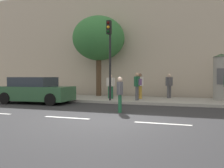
{
  "coord_description": "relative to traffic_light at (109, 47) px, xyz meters",
  "views": [
    {
      "loc": [
        2.84,
        -7.89,
        1.46
      ],
      "look_at": [
        -0.69,
        2.0,
        1.18
      ],
      "focal_mm": 39.99,
      "sensor_mm": 36.0,
      "label": 1
    }
  ],
  "objects": [
    {
      "name": "sidewalk_curb",
      "position": [
        2.0,
        1.76,
        -3.07
      ],
      "size": [
        36.0,
        4.0,
        0.15
      ],
      "primitive_type": "cube",
      "color": "#9E9B93",
      "rests_on": "ground_plane"
    },
    {
      "name": "pedestrian_tallest",
      "position": [
        -0.41,
        1.36,
        -2.11
      ],
      "size": [
        0.57,
        0.4,
        1.5
      ],
      "color": "#1E5938",
      "rests_on": "sidewalk_curb"
    },
    {
      "name": "pedestrian_with_backpack",
      "position": [
        2.95,
        2.95,
        -2.09
      ],
      "size": [
        0.41,
        0.62,
        1.54
      ],
      "color": "#4C4C51",
      "rests_on": "sidewalk_curb"
    },
    {
      "name": "ground_plane",
      "position": [
        2.0,
        -5.24,
        -3.14
      ],
      "size": [
        80.0,
        80.0,
        0.0
      ],
      "primitive_type": "plane",
      "color": "#2B2B2D"
    },
    {
      "name": "lane_markings",
      "position": [
        2.0,
        -5.24,
        -3.14
      ],
      "size": [
        25.8,
        0.16,
        0.01
      ],
      "color": "silver",
      "rests_on": "ground_plane"
    },
    {
      "name": "street_tree",
      "position": [
        -1.98,
        3.16,
        1.05
      ],
      "size": [
        3.66,
        3.66,
        5.62
      ],
      "color": "#4C3826",
      "rests_on": "sidewalk_curb"
    },
    {
      "name": "pedestrian_near_pole",
      "position": [
        1.43,
        0.72,
        -2.05
      ],
      "size": [
        0.38,
        0.68,
        1.57
      ],
      "color": "#4C4C51",
      "rests_on": "sidewalk_curb"
    },
    {
      "name": "building_backdrop",
      "position": [
        2.0,
        6.76,
        0.93
      ],
      "size": [
        36.0,
        5.0,
        8.14
      ],
      "primitive_type": "cube",
      "color": "#B7A893",
      "rests_on": "ground_plane"
    },
    {
      "name": "pedestrian_in_red_top",
      "position": [
        1.68,
        -3.29,
        -2.29
      ],
      "size": [
        0.33,
        0.57,
        1.48
      ],
      "color": "#1E5938",
      "rests_on": "ground_plane"
    },
    {
      "name": "poster_column",
      "position": [
        5.94,
        2.47,
        -1.64
      ],
      "size": [
        0.95,
        0.95,
        2.68
      ],
      "color": "gray",
      "rests_on": "sidewalk_curb"
    },
    {
      "name": "traffic_light",
      "position": [
        0.0,
        0.0,
        0.0
      ],
      "size": [
        0.24,
        0.45,
        4.46
      ],
      "color": "black",
      "rests_on": "sidewalk_curb"
    },
    {
      "name": "parked_car_dark",
      "position": [
        -3.91,
        -1.37,
        -2.43
      ],
      "size": [
        4.09,
        2.12,
        1.47
      ],
      "color": "#2D5938",
      "rests_on": "ground_plane"
    },
    {
      "name": "pedestrian_in_dark_shirt",
      "position": [
        1.32,
        1.86,
        -2.09
      ],
      "size": [
        0.47,
        0.5,
        1.55
      ],
      "color": "#B78C33",
      "rests_on": "sidewalk_curb"
    }
  ]
}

